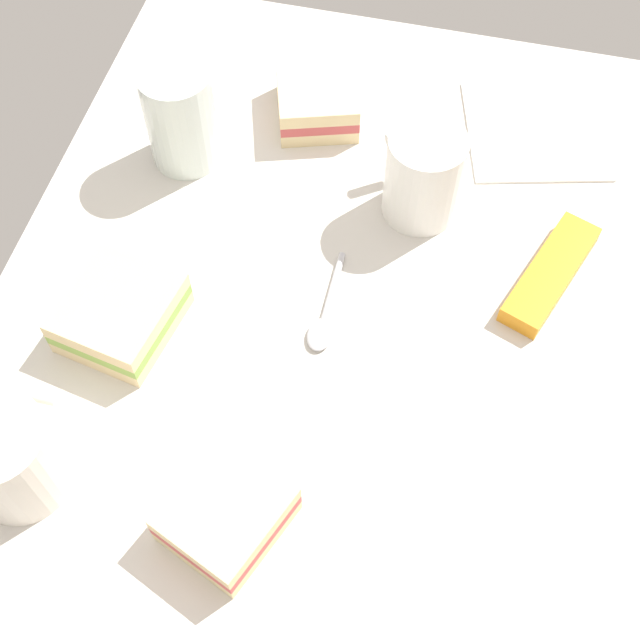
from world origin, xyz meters
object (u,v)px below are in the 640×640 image
sandwich_main (226,514)px  glass_of_milk (182,121)px  snack_bar (550,274)px  paper_napkin (535,130)px  coffee_mug_milky (423,175)px  spoon (323,319)px  coffee_mug_black (8,457)px  sandwich_side (120,313)px  sandwich_extra (317,100)px

sandwich_main → glass_of_milk: (-37.83, -15.92, 2.83)cm
snack_bar → paper_napkin: size_ratio=0.95×
coffee_mug_milky → spoon: coffee_mug_milky is taller
coffee_mug_milky → glass_of_milk: (-1.43, -25.35, -0.03)cm
coffee_mug_milky → glass_of_milk: glass_of_milk is taller
spoon → snack_bar: bearing=115.5°
coffee_mug_black → glass_of_milk: glass_of_milk is taller
spoon → paper_napkin: (-29.12, 17.02, -0.23)cm
coffee_mug_milky → sandwich_main: bearing=-14.5°
sandwich_side → sandwich_extra: same height
coffee_mug_black → spoon: (-21.17, 20.92, -4.29)cm
sandwich_main → sandwich_extra: bearing=-175.3°
sandwich_main → paper_napkin: size_ratio=0.79×
coffee_mug_black → sandwich_side: 16.76cm
coffee_mug_milky → sandwich_side: coffee_mug_milky is taller
sandwich_extra → snack_bar: 31.65cm
glass_of_milk → spoon: glass_of_milk is taller
spoon → paper_napkin: spoon is taller
sandwich_side → paper_napkin: size_ratio=0.80×
sandwich_side → spoon: 18.74cm
sandwich_side → snack_bar: sandwich_side is taller
coffee_mug_milky → coffee_mug_black: bearing=-36.7°
sandwich_main → snack_bar: sandwich_main is taller
spoon → paper_napkin: size_ratio=0.79×
sandwich_main → glass_of_milk: 41.14cm
sandwich_extra → coffee_mug_milky: bearing=51.8°
snack_bar → spoon: bearing=-43.6°
paper_napkin → spoon: bearing=-30.3°
sandwich_main → sandwich_side: 21.94cm
glass_of_milk → snack_bar: glass_of_milk is taller
sandwich_extra → spoon: bearing=14.7°
glass_of_milk → coffee_mug_milky: bearing=86.8°
sandwich_main → snack_bar: size_ratio=0.83×
spoon → glass_of_milk: bearing=-131.9°
coffee_mug_black → coffee_mug_milky: (-36.72, 27.37, 0.39)cm
coffee_mug_black → paper_napkin: size_ratio=0.70×
coffee_mug_milky → glass_of_milk: 25.39cm
sandwich_extra → paper_napkin: (-3.14, 23.85, -2.05)cm
coffee_mug_black → coffee_mug_milky: coffee_mug_milky is taller
sandwich_side → sandwich_extra: size_ratio=1.03×
sandwich_extra → snack_bar: (16.28, 27.11, -1.20)cm
sandwich_extra → spoon: size_ratio=0.99×
snack_bar → paper_napkin: bearing=-149.6°
coffee_mug_black → sandwich_main: coffee_mug_black is taller
spoon → snack_bar: (-9.69, 20.29, 0.62)cm
sandwich_extra → paper_napkin: sandwich_extra is taller
glass_of_milk → paper_napkin: glass_of_milk is taller
coffee_mug_black → snack_bar: (-30.86, 41.21, -3.67)cm
coffee_mug_milky → snack_bar: 15.57cm
sandwich_side → sandwich_extra: (-30.83, 11.19, -0.00)cm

